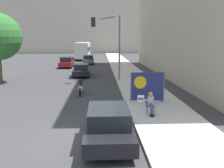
# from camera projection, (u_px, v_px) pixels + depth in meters

# --- Properties ---
(ground_plane) EXTENTS (160.00, 160.00, 0.00)m
(ground_plane) POSITION_uv_depth(u_px,v_px,m) (85.00, 138.00, 10.37)
(ground_plane) COLOR #38383A
(sidewalk_curb) EXTENTS (3.64, 90.00, 0.13)m
(sidewalk_curb) POSITION_uv_depth(u_px,v_px,m) (134.00, 79.00, 25.30)
(sidewalk_curb) COLOR beige
(sidewalk_curb) RESTS_ON ground_plane
(seated_protester) EXTENTS (0.91, 0.77, 1.19)m
(seated_protester) POSITION_uv_depth(u_px,v_px,m) (150.00, 103.00, 13.13)
(seated_protester) COLOR #474C56
(seated_protester) RESTS_ON sidewalk_curb
(jogger_on_sidewalk) EXTENTS (0.34, 0.34, 1.85)m
(jogger_on_sidewalk) POSITION_uv_depth(u_px,v_px,m) (161.00, 86.00, 16.02)
(jogger_on_sidewalk) COLOR #756651
(jogger_on_sidewalk) RESTS_ON sidewalk_curb
(pedestrian_behind) EXTENTS (0.34, 0.34, 1.71)m
(pedestrian_behind) POSITION_uv_depth(u_px,v_px,m) (143.00, 84.00, 17.36)
(pedestrian_behind) COLOR #424247
(pedestrian_behind) RESTS_ON sidewalk_curb
(protest_banner) EXTENTS (2.16, 0.06, 1.88)m
(protest_banner) POSITION_uv_depth(u_px,v_px,m) (147.00, 86.00, 15.72)
(protest_banner) COLOR slate
(protest_banner) RESTS_ON sidewalk_curb
(traffic_light_pole) EXTENTS (2.75, 2.52, 6.16)m
(traffic_light_pole) POSITION_uv_depth(u_px,v_px,m) (110.00, 37.00, 23.45)
(traffic_light_pole) COLOR slate
(traffic_light_pole) RESTS_ON sidewalk_curb
(parked_car_curbside) EXTENTS (1.84, 4.34, 1.44)m
(parked_car_curbside) POSITION_uv_depth(u_px,v_px,m) (108.00, 124.00, 9.94)
(parked_car_curbside) COLOR black
(parked_car_curbside) RESTS_ON ground_plane
(car_on_road_nearest) EXTENTS (1.71, 4.51, 1.40)m
(car_on_road_nearest) POSITION_uv_depth(u_px,v_px,m) (82.00, 70.00, 27.60)
(car_on_road_nearest) COLOR black
(car_on_road_nearest) RESTS_ON ground_plane
(car_on_road_midblock) EXTENTS (1.76, 4.51, 1.52)m
(car_on_road_midblock) POSITION_uv_depth(u_px,v_px,m) (67.00, 62.00, 36.03)
(car_on_road_midblock) COLOR maroon
(car_on_road_midblock) RESTS_ON ground_plane
(car_on_road_distant) EXTENTS (1.76, 4.62, 1.45)m
(car_on_road_distant) POSITION_uv_depth(u_px,v_px,m) (89.00, 59.00, 41.34)
(car_on_road_distant) COLOR #565B60
(car_on_road_distant) RESTS_ON ground_plane
(city_bus_on_road) EXTENTS (2.52, 11.33, 3.37)m
(city_bus_on_road) POSITION_uv_depth(u_px,v_px,m) (83.00, 50.00, 50.67)
(city_bus_on_road) COLOR silver
(city_bus_on_road) RESTS_ON ground_plane
(motorcycle_on_road) EXTENTS (0.28, 2.22, 1.17)m
(motorcycle_on_road) POSITION_uv_depth(u_px,v_px,m) (81.00, 87.00, 18.66)
(motorcycle_on_road) COLOR silver
(motorcycle_on_road) RESTS_ON ground_plane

